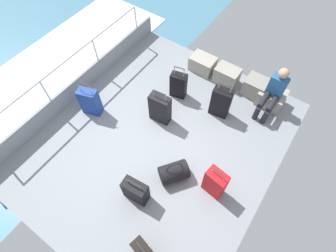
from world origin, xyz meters
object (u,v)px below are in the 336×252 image
object	(u,v)px
cargo_crate_3	(271,98)
suitcase_3	(136,191)
cargo_crate_1	(227,75)
duffel_bag	(174,172)
suitcase_1	(160,109)
passenger_seated	(274,92)
cargo_crate_2	(258,88)
suitcase_2	(215,183)
suitcase_4	(90,102)
suitcase_6	(178,85)
cargo_crate_0	(203,64)
suitcase_0	(221,102)

from	to	relation	value
cargo_crate_3	suitcase_3	bearing A→B (deg)	-108.25
cargo_crate_1	duffel_bag	size ratio (longest dim) A/B	0.92
suitcase_1	passenger_seated	bearing A→B (deg)	41.53
cargo_crate_2	suitcase_2	xyz separation A→B (m)	(0.29, -2.48, 0.12)
cargo_crate_1	suitcase_4	bearing A→B (deg)	-129.04
passenger_seated	suitcase_6	distance (m)	1.94
cargo_crate_1	suitcase_3	size ratio (longest dim) A/B	0.90
cargo_crate_1	passenger_seated	size ratio (longest dim) A/B	0.54
cargo_crate_0	suitcase_0	size ratio (longest dim) A/B	0.67
suitcase_6	passenger_seated	bearing A→B (deg)	23.32
suitcase_3	suitcase_4	distance (m)	2.14
passenger_seated	suitcase_2	bearing A→B (deg)	-91.21
suitcase_2	cargo_crate_3	bearing A→B (deg)	88.88
passenger_seated	suitcase_2	distance (m)	2.25
cargo_crate_2	cargo_crate_1	bearing A→B (deg)	-176.46
cargo_crate_3	passenger_seated	bearing A→B (deg)	-90.00
suitcase_2	suitcase_1	bearing A→B (deg)	156.64
cargo_crate_3	duffel_bag	world-z (taller)	duffel_bag
passenger_seated	suitcase_2	world-z (taller)	passenger_seated
cargo_crate_3	suitcase_6	world-z (taller)	suitcase_6
cargo_crate_1	suitcase_4	world-z (taller)	suitcase_4
cargo_crate_2	suitcase_4	size ratio (longest dim) A/B	0.75
suitcase_0	suitcase_4	distance (m)	2.68
suitcase_2	suitcase_3	distance (m)	1.35
cargo_crate_3	suitcase_1	world-z (taller)	suitcase_1
suitcase_2	cargo_crate_2	bearing A→B (deg)	96.68
cargo_crate_2	suitcase_1	size ratio (longest dim) A/B	0.75
cargo_crate_0	cargo_crate_3	distance (m)	1.73
passenger_seated	duffel_bag	bearing A→B (deg)	-107.38
passenger_seated	cargo_crate_1	bearing A→B (deg)	169.92
suitcase_0	cargo_crate_0	bearing A→B (deg)	136.40
suitcase_4	suitcase_0	bearing A→B (deg)	33.94
cargo_crate_3	cargo_crate_0	bearing A→B (deg)	179.04
passenger_seated	suitcase_1	world-z (taller)	passenger_seated
cargo_crate_0	duffel_bag	size ratio (longest dim) A/B	0.97
cargo_crate_0	suitcase_1	bearing A→B (deg)	-89.59
cargo_crate_2	suitcase_4	bearing A→B (deg)	-137.83
cargo_crate_3	suitcase_4	bearing A→B (deg)	-141.90
passenger_seated	suitcase_4	distance (m)	3.72
suitcase_0	suitcase_2	xyz separation A→B (m)	(0.74, -1.55, -0.03)
cargo_crate_2	cargo_crate_3	world-z (taller)	cargo_crate_2
cargo_crate_0	suitcase_6	distance (m)	0.98
cargo_crate_0	suitcase_4	bearing A→B (deg)	-118.24
suitcase_2	suitcase_4	distance (m)	2.96
passenger_seated	suitcase_4	world-z (taller)	passenger_seated
cargo_crate_0	suitcase_3	bearing A→B (deg)	-79.02
suitcase_2	duffel_bag	world-z (taller)	suitcase_2
cargo_crate_3	suitcase_6	xyz separation A→B (m)	(-1.77, -0.94, 0.13)
cargo_crate_0	suitcase_1	world-z (taller)	suitcase_1
suitcase_2	suitcase_6	size ratio (longest dim) A/B	0.93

